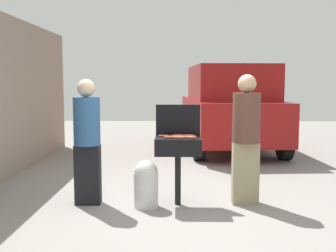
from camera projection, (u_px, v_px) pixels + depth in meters
ground_plane at (171, 208)px, 5.24m from camera, size 24.00×24.00×0.00m
bbq_grill at (178, 148)px, 5.30m from camera, size 0.60×0.44×0.90m
grill_lid_open at (178, 120)px, 5.48m from camera, size 0.60×0.05×0.42m
hot_dog_0 at (191, 136)px, 5.31m from camera, size 0.13×0.04×0.03m
hot_dog_1 at (164, 136)px, 5.35m from camera, size 0.13×0.03×0.03m
hot_dog_2 at (178, 135)px, 5.40m from camera, size 0.13×0.03×0.03m
hot_dog_3 at (169, 137)px, 5.19m from camera, size 0.13×0.03×0.03m
hot_dog_4 at (179, 137)px, 5.25m from camera, size 0.13×0.03×0.03m
hot_dog_5 at (176, 136)px, 5.32m from camera, size 0.13×0.03×0.03m
hot_dog_6 at (178, 138)px, 5.18m from camera, size 0.13×0.03×0.03m
hot_dog_7 at (192, 138)px, 5.16m from camera, size 0.13×0.04×0.03m
hot_dog_8 at (190, 137)px, 5.25m from camera, size 0.13×0.04×0.03m
hot_dog_9 at (186, 137)px, 5.21m from camera, size 0.13×0.03×0.03m
hot_dog_10 at (182, 136)px, 5.36m from camera, size 0.13×0.04×0.03m
hot_dog_11 at (189, 135)px, 5.39m from camera, size 0.13×0.04×0.03m
hot_dog_12 at (169, 137)px, 5.28m from camera, size 0.13×0.03×0.03m
propane_tank at (146, 183)px, 5.23m from camera, size 0.32×0.32×0.62m
person_left at (87, 137)px, 5.31m from camera, size 0.35×0.35×1.66m
person_right at (246, 134)px, 5.33m from camera, size 0.36×0.36×1.73m
parked_minivan at (229, 107)px, 9.81m from camera, size 2.27×4.52×2.02m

